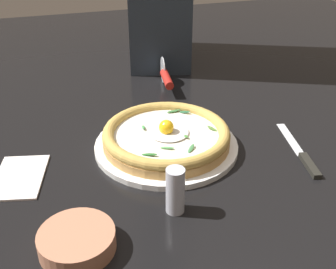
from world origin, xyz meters
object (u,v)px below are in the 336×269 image
Objects in this scene: pizza_cutter at (166,77)px; pizza at (168,135)px; folded_napkin at (19,176)px; side_bowl at (77,241)px; table_knife at (303,156)px; pepper_shaker at (175,191)px.

pizza is at bearing -15.75° from pizza_cutter.
pizza_cutter is 1.09× the size of folded_napkin.
side_bowl is 0.48m from table_knife.
pizza is at bearing 137.72° from side_bowl.
table_knife is at bearing 22.31° from pizza_cutter.
pizza_cutter is (-0.29, 0.08, 0.01)m from pizza.
pizza_cutter is at bearing 129.39° from folded_napkin.
pizza_cutter reaches higher than side_bowl.
side_bowl is (0.24, -0.22, -0.01)m from pizza.
folded_napkin is (-0.10, -0.55, 0.00)m from table_knife.
pizza_cutter is at bearing -157.69° from table_knife.
folded_napkin is at bearing -99.88° from table_knife.
side_bowl is at bearing -29.33° from pizza_cutter.
table_knife reaches higher than folded_napkin.
pizza_cutter reaches higher than folded_napkin.
pizza is 1.90× the size of folded_napkin.
pizza reaches higher than folded_napkin.
pepper_shaker is (0.08, -0.30, 0.04)m from table_knife.
side_bowl reaches higher than folded_napkin.
pepper_shaker reaches higher than pizza.
pepper_shaker reaches higher than side_bowl.
side_bowl is 0.76× the size of pizza_cutter.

